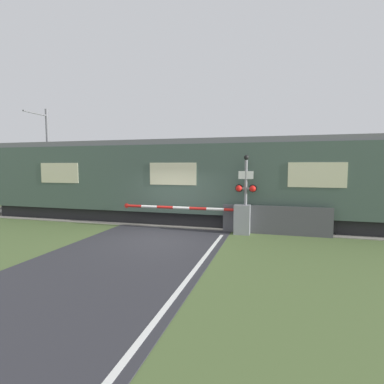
% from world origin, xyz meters
% --- Properties ---
extents(ground_plane, '(80.00, 80.00, 0.00)m').
position_xyz_m(ground_plane, '(0.00, 0.00, 0.00)').
color(ground_plane, '#4C6033').
extents(track_bed, '(36.00, 3.20, 0.13)m').
position_xyz_m(track_bed, '(0.00, 3.34, 0.02)').
color(track_bed, gray).
rests_on(track_bed, ground_plane).
extents(train, '(20.66, 2.72, 3.77)m').
position_xyz_m(train, '(-0.10, 3.34, 1.93)').
color(train, black).
rests_on(train, ground_plane).
extents(crossing_barrier, '(5.29, 0.44, 1.13)m').
position_xyz_m(crossing_barrier, '(2.49, 1.45, 0.63)').
color(crossing_barrier, gray).
rests_on(crossing_barrier, ground_plane).
extents(signal_post, '(0.82, 0.26, 3.03)m').
position_xyz_m(signal_post, '(3.02, 1.53, 1.73)').
color(signal_post, gray).
rests_on(signal_post, ground_plane).
extents(catenary_pole, '(0.20, 1.90, 6.11)m').
position_xyz_m(catenary_pole, '(-9.59, 5.63, 3.20)').
color(catenary_pole, slate).
rests_on(catenary_pole, ground_plane).
extents(roadside_fence, '(4.04, 0.06, 1.10)m').
position_xyz_m(roadside_fence, '(4.15, 1.68, 0.55)').
color(roadside_fence, '#4C4C51').
rests_on(roadside_fence, ground_plane).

